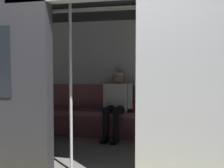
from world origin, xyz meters
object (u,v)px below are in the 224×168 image
person_seated (117,100)px  handbag (140,107)px  book (102,110)px  grab_pole_door (71,85)px  bench_seat (129,118)px  train_car (113,52)px

person_seated → handbag: 0.45m
book → grab_pole_door: grab_pole_door is taller
person_seated → grab_pole_door: bearing=83.6°
handbag → person_seated: bearing=15.2°
bench_seat → person_seated: person_seated is taller
bench_seat → handbag: size_ratio=12.16×
handbag → book: 0.71m
handbag → grab_pole_door: (0.60, 1.78, 0.50)m
bench_seat → handbag: bearing=-162.7°
book → bench_seat: bearing=157.9°
train_car → person_seated: bearing=-80.4°
book → handbag: bearing=164.0°
train_car → book: size_ratio=29.09×
person_seated → book: (0.30, -0.09, -0.20)m
train_car → person_seated: (0.16, -0.94, -0.80)m
bench_seat → person_seated: 0.40m
bench_seat → person_seated: bearing=13.3°
handbag → train_car: bearing=76.5°
grab_pole_door → train_car: bearing=-115.4°
train_car → bench_seat: train_car is taller
train_car → handbag: size_ratio=24.62×
bench_seat → grab_pole_door: size_ratio=1.49×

